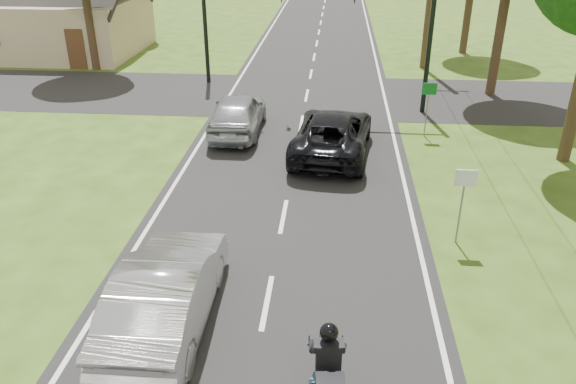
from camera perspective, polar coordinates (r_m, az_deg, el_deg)
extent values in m
plane|color=#324814|center=(12.87, -2.15, -11.15)|extent=(140.00, 140.00, 0.00)
cube|color=black|center=(21.63, 1.02, 5.21)|extent=(8.00, 100.00, 0.01)
cube|color=black|center=(27.29, 1.92, 9.77)|extent=(60.00, 7.00, 0.01)
torus|color=black|center=(10.89, 3.65, -17.19)|extent=(0.21, 0.70, 0.69)
cube|color=black|center=(10.19, 3.94, -18.55)|extent=(0.38, 1.01, 0.31)
sphere|color=black|center=(10.24, 3.88, -16.77)|extent=(0.35, 0.35, 0.35)
cylinder|color=black|center=(10.27, 3.83, -15.21)|extent=(0.65, 0.10, 0.04)
cube|color=black|center=(9.63, 4.13, -16.53)|extent=(0.44, 0.27, 0.63)
sphere|color=black|center=(9.36, 4.19, -14.03)|extent=(0.31, 0.31, 0.31)
imported|color=black|center=(20.27, 4.55, 5.98)|extent=(3.10, 5.76, 1.54)
imported|color=silver|center=(12.05, -12.26, -9.94)|extent=(1.76, 4.92, 1.61)
imported|color=#A0A3A7|center=(22.31, -5.15, 7.97)|extent=(1.89, 4.67, 1.59)
cylinder|color=black|center=(24.89, 14.19, 14.48)|extent=(0.20, 0.20, 6.00)
cylinder|color=black|center=(29.26, -8.43, 16.68)|extent=(0.20, 0.20, 6.00)
cylinder|color=slate|center=(15.17, 17.13, -1.66)|extent=(0.05, 0.05, 2.00)
cube|color=silver|center=(14.75, 17.61, 1.37)|extent=(0.55, 0.04, 0.45)
cylinder|color=slate|center=(22.47, 13.91, 7.95)|extent=(0.05, 0.05, 2.00)
cube|color=#0C591E|center=(22.19, 14.18, 10.13)|extent=(0.55, 0.04, 0.45)
cylinder|color=#332316|center=(28.45, 20.90, 16.05)|extent=(0.44, 0.44, 7.00)
cylinder|color=#332316|center=(33.28, -19.65, 16.80)|extent=(0.44, 0.44, 6.16)
cube|color=tan|center=(38.77, -22.57, 15.30)|extent=(10.00, 8.00, 3.20)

